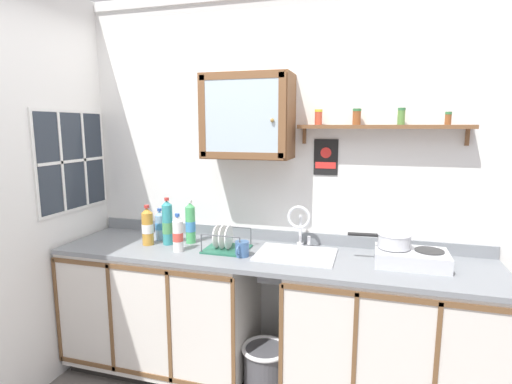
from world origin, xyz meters
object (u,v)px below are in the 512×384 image
bottle_detergent_teal_2 (168,224)px  wall_cabinet (248,117)px  bottle_water_blue_0 (160,225)px  warning_sign (326,157)px  bottle_soda_green_3 (190,223)px  trash_bin (265,370)px  saucepan (393,240)px  hot_plate_stove (411,258)px  dish_rack (225,244)px  mug (242,249)px  bottle_opaque_white_4 (178,234)px  bottle_juice_amber_1 (148,227)px  sink (296,259)px

bottle_detergent_teal_2 → wall_cabinet: (0.53, 0.15, 0.72)m
bottle_water_blue_0 → warning_sign: warning_sign is taller
bottle_soda_green_3 → trash_bin: 1.08m
saucepan → hot_plate_stove: bearing=-10.5°
dish_rack → mug: size_ratio=2.23×
bottle_soda_green_3 → bottle_opaque_white_4: (0.00, -0.20, -0.03)m
saucepan → dish_rack: bearing=-177.6°
saucepan → warning_sign: bearing=149.9°
mug → trash_bin: bearing=-8.9°
bottle_juice_amber_1 → wall_cabinet: wall_cabinet is taller
bottle_detergent_teal_2 → bottle_opaque_white_4: 0.19m
bottle_juice_amber_1 → bottle_water_blue_0: bearing=82.1°
sink → mug: bearing=-157.9°
saucepan → bottle_juice_amber_1: bottle_juice_amber_1 is taller
hot_plate_stove → bottle_soda_green_3: size_ratio=1.34×
bottle_soda_green_3 → trash_bin: (0.60, -0.21, -0.88)m
mug → bottle_detergent_teal_2: bearing=169.8°
hot_plate_stove → bottle_detergent_teal_2: 1.58m
bottle_detergent_teal_2 → warning_sign: (1.03, 0.29, 0.46)m
saucepan → bottle_juice_amber_1: (-1.61, -0.08, -0.01)m
bottle_detergent_teal_2 → bottle_opaque_white_4: size_ratio=1.30×
bottle_opaque_white_4 → mug: 0.44m
bottle_juice_amber_1 → trash_bin: size_ratio=0.81×
sink → bottle_soda_green_3: bearing=176.2°
bottle_water_blue_0 → bottle_juice_amber_1: size_ratio=0.82×
bottle_soda_green_3 → bottle_opaque_white_4: bearing=-88.8°
bottle_soda_green_3 → wall_cabinet: size_ratio=0.52×
bottle_water_blue_0 → bottle_soda_green_3: bottle_soda_green_3 is taller
bottle_soda_green_3 → mug: (0.44, -0.18, -0.09)m
sink → hot_plate_stove: (0.69, -0.01, 0.08)m
bottle_detergent_teal_2 → warning_sign: 1.17m
bottle_detergent_teal_2 → wall_cabinet: size_ratio=0.56×
mug → trash_bin: (0.16, -0.02, -0.79)m
sink → mug: (-0.32, -0.13, 0.08)m
bottle_opaque_white_4 → warning_sign: warning_sign is taller
sink → bottle_opaque_white_4: size_ratio=1.96×
mug → bottle_water_blue_0: bearing=164.4°
bottle_detergent_teal_2 → bottle_soda_green_3: (0.14, 0.08, -0.01)m
saucepan → bottle_soda_green_3: size_ratio=1.21×
dish_rack → trash_bin: size_ratio=0.82×
bottle_detergent_teal_2 → bottle_soda_green_3: size_ratio=1.07×
bottle_water_blue_0 → saucepan: bearing=-1.8°
dish_rack → bottle_water_blue_0: bearing=170.0°
hot_plate_stove → bottle_soda_green_3: 1.45m
hot_plate_stove → bottle_opaque_white_4: size_ratio=1.62×
saucepan → dish_rack: (-1.05, -0.04, -0.10)m
hot_plate_stove → trash_bin: bearing=-170.2°
trash_bin → bottle_water_blue_0: bearing=165.6°
bottle_detergent_teal_2 → warning_sign: size_ratio=1.37×
bottle_juice_amber_1 → bottle_soda_green_3: bottle_soda_green_3 is taller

